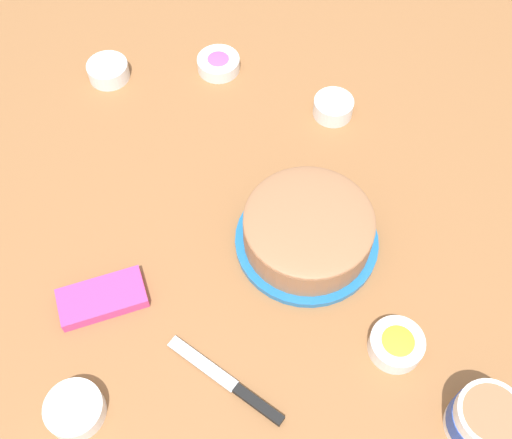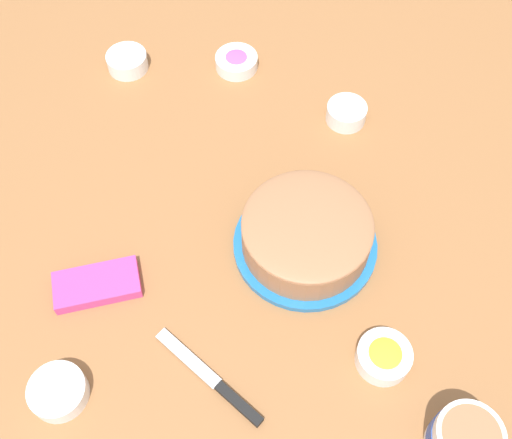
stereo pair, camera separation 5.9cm
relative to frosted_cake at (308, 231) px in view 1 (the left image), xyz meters
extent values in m
plane|color=#936038|center=(-0.15, 0.05, -0.04)|extent=(1.54, 1.54, 0.00)
cylinder|color=#1E6BB2|center=(0.00, 0.00, -0.04)|extent=(0.27, 0.27, 0.01)
cylinder|color=brown|center=(0.00, 0.00, 0.00)|extent=(0.22, 0.22, 0.05)
cylinder|color=#9E6B47|center=(0.00, 0.00, 0.00)|extent=(0.24, 0.24, 0.06)
ellipsoid|color=#9E6B47|center=(0.00, 0.00, 0.04)|extent=(0.24, 0.24, 0.02)
cylinder|color=white|center=(0.24, -0.36, 0.00)|extent=(0.11, 0.11, 0.09)
cylinder|color=#2347B2|center=(0.24, -0.36, -0.01)|extent=(0.11, 0.11, 0.04)
cylinder|color=#9E6B47|center=(0.24, -0.36, 0.04)|extent=(0.09, 0.09, 0.01)
cube|color=silver|center=(-0.20, -0.23, -0.04)|extent=(0.12, 0.11, 0.00)
cube|color=black|center=(-0.11, -0.31, -0.04)|extent=(0.09, 0.07, 0.01)
cylinder|color=white|center=(0.09, 0.32, -0.03)|extent=(0.09, 0.09, 0.04)
cylinder|color=pink|center=(0.09, 0.32, -0.02)|extent=(0.07, 0.07, 0.01)
ellipsoid|color=pink|center=(0.09, 0.32, -0.02)|extent=(0.06, 0.06, 0.02)
cylinder|color=white|center=(-0.41, -0.30, -0.03)|extent=(0.10, 0.10, 0.04)
cylinder|color=orange|center=(-0.41, -0.30, -0.03)|extent=(0.08, 0.08, 0.01)
ellipsoid|color=orange|center=(-0.41, -0.30, -0.02)|extent=(0.07, 0.07, 0.02)
cylinder|color=white|center=(-0.41, 0.46, -0.03)|extent=(0.09, 0.09, 0.04)
cylinder|color=green|center=(-0.41, 0.46, -0.02)|extent=(0.08, 0.08, 0.01)
ellipsoid|color=green|center=(-0.41, 0.46, -0.02)|extent=(0.06, 0.06, 0.02)
cylinder|color=white|center=(0.13, -0.22, -0.03)|extent=(0.09, 0.09, 0.04)
cylinder|color=yellow|center=(0.13, -0.22, -0.02)|extent=(0.08, 0.08, 0.01)
ellipsoid|color=yellow|center=(0.13, -0.22, -0.01)|extent=(0.07, 0.07, 0.02)
cylinder|color=white|center=(-0.16, 0.47, -0.03)|extent=(0.10, 0.10, 0.03)
cylinder|color=#B251C6|center=(-0.16, 0.47, -0.03)|extent=(0.08, 0.08, 0.01)
ellipsoid|color=#B251C6|center=(-0.16, 0.47, -0.02)|extent=(0.07, 0.07, 0.02)
cube|color=#E53D8E|center=(-0.38, -0.10, -0.03)|extent=(0.17, 0.12, 0.02)
camera|label=1|loc=(-0.13, -0.59, 1.00)|focal=44.04mm
camera|label=2|loc=(-0.07, -0.59, 1.00)|focal=44.04mm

